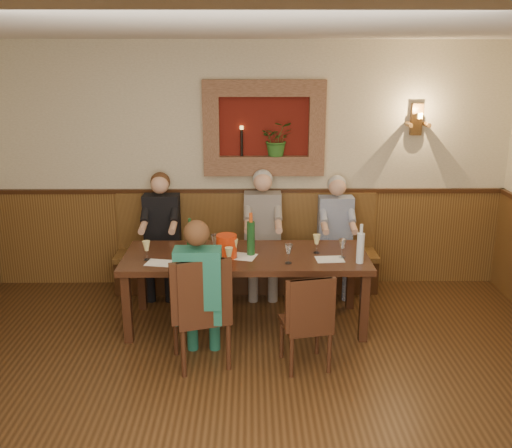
{
  "coord_description": "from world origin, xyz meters",
  "views": [
    {
      "loc": [
        0.05,
        -3.45,
        2.65
      ],
      "look_at": [
        0.1,
        1.9,
        1.05
      ],
      "focal_mm": 40.0,
      "sensor_mm": 36.0,
      "label": 1
    }
  ],
  "objects_px": {
    "chair_near_right": "(306,339)",
    "person_bench_left": "(162,245)",
    "water_bottle": "(360,247)",
    "dining_table": "(246,262)",
    "person_bench_mid": "(263,243)",
    "wine_bottle_green_a": "(251,238)",
    "wine_bottle_green_b": "(190,240)",
    "person_bench_right": "(336,245)",
    "spittoon_bucket": "(227,246)",
    "chair_near_left": "(202,332)",
    "bench": "(247,261)",
    "person_chair_front": "(200,306)"
  },
  "relations": [
    {
      "from": "person_bench_left",
      "to": "wine_bottle_green_b",
      "type": "xyz_separation_m",
      "value": [
        0.42,
        -0.83,
        0.33
      ]
    },
    {
      "from": "dining_table",
      "to": "person_chair_front",
      "type": "distance_m",
      "value": 0.88
    },
    {
      "from": "dining_table",
      "to": "person_bench_right",
      "type": "height_order",
      "value": "person_bench_right"
    },
    {
      "from": "person_bench_right",
      "to": "spittoon_bucket",
      "type": "height_order",
      "value": "person_bench_right"
    },
    {
      "from": "bench",
      "to": "spittoon_bucket",
      "type": "bearing_deg",
      "value": -100.41
    },
    {
      "from": "chair_near_left",
      "to": "person_bench_mid",
      "type": "height_order",
      "value": "person_bench_mid"
    },
    {
      "from": "person_bench_right",
      "to": "wine_bottle_green_b",
      "type": "relative_size",
      "value": 3.62
    },
    {
      "from": "bench",
      "to": "wine_bottle_green_a",
      "type": "height_order",
      "value": "wine_bottle_green_a"
    },
    {
      "from": "person_bench_mid",
      "to": "water_bottle",
      "type": "xyz_separation_m",
      "value": [
        0.9,
        -1.08,
        0.32
      ]
    },
    {
      "from": "wine_bottle_green_a",
      "to": "wine_bottle_green_b",
      "type": "height_order",
      "value": "wine_bottle_green_a"
    },
    {
      "from": "chair_near_left",
      "to": "spittoon_bucket",
      "type": "bearing_deg",
      "value": 57.08
    },
    {
      "from": "person_bench_mid",
      "to": "wine_bottle_green_a",
      "type": "distance_m",
      "value": 0.92
    },
    {
      "from": "person_chair_front",
      "to": "wine_bottle_green_a",
      "type": "distance_m",
      "value": 0.97
    },
    {
      "from": "chair_near_left",
      "to": "person_chair_front",
      "type": "xyz_separation_m",
      "value": [
        -0.01,
        -0.01,
        0.26
      ]
    },
    {
      "from": "person_bench_right",
      "to": "chair_near_right",
      "type": "bearing_deg",
      "value": -106.41
    },
    {
      "from": "bench",
      "to": "person_bench_right",
      "type": "height_order",
      "value": "person_bench_right"
    },
    {
      "from": "bench",
      "to": "spittoon_bucket",
      "type": "height_order",
      "value": "bench"
    },
    {
      "from": "chair_near_right",
      "to": "person_bench_left",
      "type": "relative_size",
      "value": 0.64
    },
    {
      "from": "bench",
      "to": "wine_bottle_green_b",
      "type": "height_order",
      "value": "wine_bottle_green_b"
    },
    {
      "from": "person_bench_right",
      "to": "water_bottle",
      "type": "height_order",
      "value": "person_bench_right"
    },
    {
      "from": "dining_table",
      "to": "person_bench_right",
      "type": "relative_size",
      "value": 1.78
    },
    {
      "from": "spittoon_bucket",
      "to": "wine_bottle_green_b",
      "type": "height_order",
      "value": "wine_bottle_green_b"
    },
    {
      "from": "water_bottle",
      "to": "dining_table",
      "type": "bearing_deg",
      "value": 167.58
    },
    {
      "from": "bench",
      "to": "wine_bottle_green_a",
      "type": "bearing_deg",
      "value": -87.03
    },
    {
      "from": "chair_near_left",
      "to": "water_bottle",
      "type": "xyz_separation_m",
      "value": [
        1.47,
        0.53,
        0.6
      ]
    },
    {
      "from": "person_bench_left",
      "to": "wine_bottle_green_a",
      "type": "height_order",
      "value": "person_bench_left"
    },
    {
      "from": "person_bench_mid",
      "to": "water_bottle",
      "type": "relative_size",
      "value": 3.72
    },
    {
      "from": "person_chair_front",
      "to": "person_bench_left",
      "type": "bearing_deg",
      "value": 109.33
    },
    {
      "from": "person_bench_mid",
      "to": "person_bench_left",
      "type": "bearing_deg",
      "value": 179.95
    },
    {
      "from": "bench",
      "to": "person_chair_front",
      "type": "distance_m",
      "value": 1.78
    },
    {
      "from": "bench",
      "to": "wine_bottle_green_b",
      "type": "xyz_separation_m",
      "value": [
        -0.55,
        -0.94,
        0.57
      ]
    },
    {
      "from": "person_chair_front",
      "to": "chair_near_right",
      "type": "bearing_deg",
      "value": -2.94
    },
    {
      "from": "person_bench_left",
      "to": "chair_near_right",
      "type": "bearing_deg",
      "value": -48.25
    },
    {
      "from": "chair_near_left",
      "to": "spittoon_bucket",
      "type": "relative_size",
      "value": 4.58
    },
    {
      "from": "person_bench_mid",
      "to": "dining_table",
      "type": "bearing_deg",
      "value": -102.33
    },
    {
      "from": "wine_bottle_green_b",
      "to": "person_bench_mid",
      "type": "bearing_deg",
      "value": 48.8
    },
    {
      "from": "person_chair_front",
      "to": "wine_bottle_green_b",
      "type": "relative_size",
      "value": 3.65
    },
    {
      "from": "spittoon_bucket",
      "to": "chair_near_left",
      "type": "bearing_deg",
      "value": -106.08
    },
    {
      "from": "person_bench_right",
      "to": "bench",
      "type": "bearing_deg",
      "value": 174.2
    },
    {
      "from": "dining_table",
      "to": "person_chair_front",
      "type": "height_order",
      "value": "person_chair_front"
    },
    {
      "from": "person_chair_front",
      "to": "wine_bottle_green_a",
      "type": "height_order",
      "value": "person_chair_front"
    },
    {
      "from": "dining_table",
      "to": "water_bottle",
      "type": "height_order",
      "value": "water_bottle"
    },
    {
      "from": "person_bench_mid",
      "to": "wine_bottle_green_a",
      "type": "bearing_deg",
      "value": -99.05
    },
    {
      "from": "dining_table",
      "to": "person_bench_mid",
      "type": "distance_m",
      "value": 0.86
    },
    {
      "from": "dining_table",
      "to": "person_bench_left",
      "type": "height_order",
      "value": "person_bench_left"
    },
    {
      "from": "bench",
      "to": "spittoon_bucket",
      "type": "relative_size",
      "value": 13.24
    },
    {
      "from": "chair_near_left",
      "to": "water_bottle",
      "type": "height_order",
      "value": "water_bottle"
    },
    {
      "from": "dining_table",
      "to": "wine_bottle_green_a",
      "type": "relative_size",
      "value": 5.62
    },
    {
      "from": "dining_table",
      "to": "wine_bottle_green_a",
      "type": "distance_m",
      "value": 0.26
    },
    {
      "from": "water_bottle",
      "to": "person_bench_left",
      "type": "bearing_deg",
      "value": 152.19
    }
  ]
}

